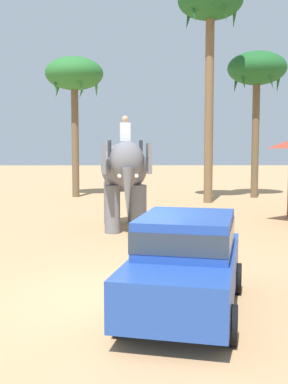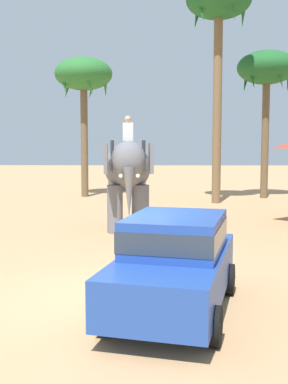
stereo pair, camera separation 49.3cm
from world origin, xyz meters
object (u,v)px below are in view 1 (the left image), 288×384
(palm_tree_left_of_road, at_px, (74,77))
(palm_tree_near_hut, at_px, (257,72))
(car_sedan_foreground, at_px, (186,259))
(elephant_with_mahout, at_px, (124,172))
(palm_tree_behind_elephant, at_px, (210,10))

(palm_tree_left_of_road, bearing_deg, palm_tree_near_hut, -2.71)
(car_sedan_foreground, bearing_deg, palm_tree_left_of_road, 102.94)
(elephant_with_mahout, height_order, palm_tree_behind_elephant, palm_tree_behind_elephant)
(car_sedan_foreground, xyz_separation_m, elephant_with_mahout, (-1.30, 8.29, 1.06))
(palm_tree_behind_elephant, bearing_deg, car_sedan_foreground, -99.69)
(palm_tree_behind_elephant, relative_size, palm_tree_left_of_road, 1.40)
(elephant_with_mahout, bearing_deg, palm_tree_behind_elephant, 62.38)
(palm_tree_left_of_road, bearing_deg, palm_tree_behind_elephant, -21.97)
(elephant_with_mahout, distance_m, palm_tree_behind_elephant, 11.48)
(car_sedan_foreground, relative_size, palm_tree_left_of_road, 0.57)
(car_sedan_foreground, distance_m, palm_tree_behind_elephant, 18.34)
(palm_tree_behind_elephant, xyz_separation_m, palm_tree_near_hut, (2.94, 2.38, -2.63))
(car_sedan_foreground, bearing_deg, palm_tree_behind_elephant, 80.31)
(elephant_with_mahout, xyz_separation_m, palm_tree_behind_elephant, (4.03, 7.70, 7.50))
(elephant_with_mahout, height_order, palm_tree_near_hut, palm_tree_near_hut)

